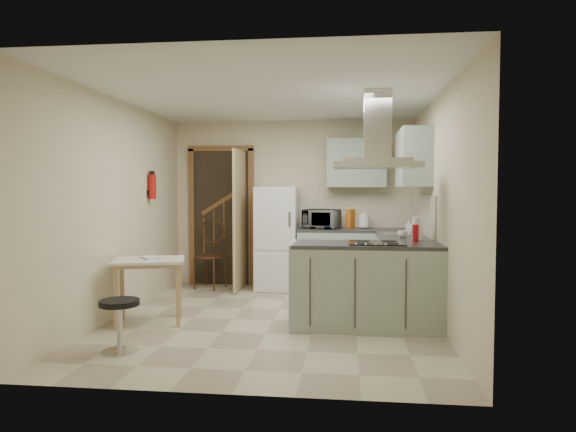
# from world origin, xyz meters

# --- Properties ---
(floor) EXTENTS (4.20, 4.20, 0.00)m
(floor) POSITION_xyz_m (0.00, 0.00, 0.00)
(floor) COLOR #BFB594
(floor) RESTS_ON ground
(ceiling) EXTENTS (4.20, 4.20, 0.00)m
(ceiling) POSITION_xyz_m (0.00, 0.00, 2.50)
(ceiling) COLOR silver
(ceiling) RESTS_ON back_wall
(back_wall) EXTENTS (3.60, 0.00, 3.60)m
(back_wall) POSITION_xyz_m (0.00, 2.10, 1.25)
(back_wall) COLOR beige
(back_wall) RESTS_ON floor
(left_wall) EXTENTS (0.00, 4.20, 4.20)m
(left_wall) POSITION_xyz_m (-1.80, 0.00, 1.25)
(left_wall) COLOR beige
(left_wall) RESTS_ON floor
(right_wall) EXTENTS (0.00, 4.20, 4.20)m
(right_wall) POSITION_xyz_m (1.80, 0.00, 1.25)
(right_wall) COLOR beige
(right_wall) RESTS_ON floor
(doorway) EXTENTS (1.10, 0.12, 2.10)m
(doorway) POSITION_xyz_m (-1.10, 2.07, 1.05)
(doorway) COLOR brown
(doorway) RESTS_ON floor
(fridge) EXTENTS (0.60, 0.60, 1.50)m
(fridge) POSITION_xyz_m (-0.20, 1.80, 0.75)
(fridge) COLOR white
(fridge) RESTS_ON floor
(counter_back) EXTENTS (1.08, 0.60, 0.90)m
(counter_back) POSITION_xyz_m (0.66, 1.80, 0.45)
(counter_back) COLOR #9EB2A0
(counter_back) RESTS_ON floor
(counter_right) EXTENTS (0.60, 1.95, 0.90)m
(counter_right) POSITION_xyz_m (1.50, 1.12, 0.45)
(counter_right) COLOR #9EB2A0
(counter_right) RESTS_ON floor
(splashback) EXTENTS (1.68, 0.02, 0.50)m
(splashback) POSITION_xyz_m (0.96, 2.09, 1.15)
(splashback) COLOR beige
(splashback) RESTS_ON counter_back
(wall_cabinet_back) EXTENTS (0.85, 0.35, 0.70)m
(wall_cabinet_back) POSITION_xyz_m (0.95, 1.93, 1.85)
(wall_cabinet_back) COLOR #9EB2A0
(wall_cabinet_back) RESTS_ON back_wall
(wall_cabinet_right) EXTENTS (0.35, 0.90, 0.70)m
(wall_cabinet_right) POSITION_xyz_m (1.62, 0.85, 1.85)
(wall_cabinet_right) COLOR #9EB2A0
(wall_cabinet_right) RESTS_ON right_wall
(peninsula) EXTENTS (1.55, 0.65, 0.90)m
(peninsula) POSITION_xyz_m (1.02, -0.18, 0.45)
(peninsula) COLOR #9EB2A0
(peninsula) RESTS_ON floor
(hob) EXTENTS (0.58, 0.50, 0.01)m
(hob) POSITION_xyz_m (1.12, -0.18, 0.91)
(hob) COLOR black
(hob) RESTS_ON peninsula
(extractor_hood) EXTENTS (0.90, 0.55, 0.10)m
(extractor_hood) POSITION_xyz_m (1.12, -0.18, 1.72)
(extractor_hood) COLOR silver
(extractor_hood) RESTS_ON ceiling
(sink) EXTENTS (0.45, 0.40, 0.01)m
(sink) POSITION_xyz_m (1.50, 0.95, 0.91)
(sink) COLOR silver
(sink) RESTS_ON counter_right
(fire_extinguisher) EXTENTS (0.10, 0.10, 0.32)m
(fire_extinguisher) POSITION_xyz_m (-1.74, 0.90, 1.50)
(fire_extinguisher) COLOR #B2140F
(fire_extinguisher) RESTS_ON left_wall
(drop_leaf_table) EXTENTS (0.88, 0.76, 0.71)m
(drop_leaf_table) POSITION_xyz_m (-1.34, -0.27, 0.35)
(drop_leaf_table) COLOR tan
(drop_leaf_table) RESTS_ON floor
(bentwood_chair) EXTENTS (0.53, 0.53, 0.95)m
(bentwood_chair) POSITION_xyz_m (-1.20, 1.75, 0.47)
(bentwood_chair) COLOR #442C16
(bentwood_chair) RESTS_ON floor
(stool) EXTENTS (0.45, 0.45, 0.48)m
(stool) POSITION_xyz_m (-1.22, -1.26, 0.24)
(stool) COLOR black
(stool) RESTS_ON floor
(microwave) EXTENTS (0.58, 0.47, 0.27)m
(microwave) POSITION_xyz_m (0.45, 1.80, 1.04)
(microwave) COLOR black
(microwave) RESTS_ON counter_back
(kettle) EXTENTS (0.20, 0.20, 0.23)m
(kettle) POSITION_xyz_m (1.06, 1.88, 1.02)
(kettle) COLOR white
(kettle) RESTS_ON counter_back
(cereal_box) EXTENTS (0.14, 0.20, 0.27)m
(cereal_box) POSITION_xyz_m (0.87, 2.00, 1.04)
(cereal_box) COLOR orange
(cereal_box) RESTS_ON counter_back
(soap_bottle) EXTENTS (0.10, 0.10, 0.18)m
(soap_bottle) POSITION_xyz_m (1.64, 1.26, 0.99)
(soap_bottle) COLOR #A8AAB4
(soap_bottle) RESTS_ON counter_right
(paper_towel) EXTENTS (0.14, 0.14, 0.27)m
(paper_towel) POSITION_xyz_m (1.60, 0.22, 1.03)
(paper_towel) COLOR white
(paper_towel) RESTS_ON counter_right
(cup) EXTENTS (0.11, 0.11, 0.09)m
(cup) POSITION_xyz_m (1.47, 0.49, 0.94)
(cup) COLOR white
(cup) RESTS_ON counter_right
(red_bottle) EXTENTS (0.09, 0.09, 0.19)m
(red_bottle) POSITION_xyz_m (1.55, -0.02, 1.00)
(red_bottle) COLOR red
(red_bottle) RESTS_ON peninsula
(book) EXTENTS (0.27, 0.27, 0.10)m
(book) POSITION_xyz_m (-1.41, -0.24, 0.76)
(book) COLOR #9C3C34
(book) RESTS_ON drop_leaf_table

